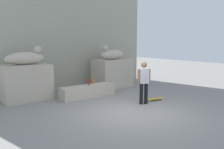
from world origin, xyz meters
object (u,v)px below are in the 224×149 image
at_px(skateboard, 155,99).
at_px(statue_reclining_right, 112,54).
at_px(bottle_red, 89,82).
at_px(bottle_orange, 94,81).
at_px(statue_reclining_left, 26,58).
at_px(skater, 144,81).

bearing_deg(skateboard, statue_reclining_right, -84.21).
relative_size(bottle_red, bottle_orange, 1.26).
height_order(skateboard, bottle_orange, bottle_orange).
height_order(statue_reclining_left, skater, statue_reclining_left).
relative_size(skater, bottle_orange, 6.48).
distance_m(statue_reclining_left, skater, 4.94).
bearing_deg(statue_reclining_left, skateboard, -36.74).
xyz_separation_m(skater, skateboard, (0.76, 0.09, -0.86)).
height_order(bottle_red, bottle_orange, bottle_red).
distance_m(skater, skateboard, 1.15).
relative_size(statue_reclining_right, bottle_orange, 6.46).
height_order(statue_reclining_right, bottle_red, statue_reclining_right).
relative_size(statue_reclining_right, skateboard, 2.02).
height_order(skater, skateboard, skater).
height_order(skater, bottle_orange, skater).
xyz_separation_m(skateboard, bottle_red, (-1.84, 2.20, 0.60)).
bearing_deg(bottle_orange, statue_reclining_left, 159.30).
xyz_separation_m(bottle_red, bottle_orange, (0.39, 0.17, -0.03)).
relative_size(skateboard, bottle_red, 2.54).
bearing_deg(statue_reclining_right, bottle_red, 19.58).
relative_size(statue_reclining_left, skateboard, 1.97).
distance_m(skateboard, bottle_red, 2.94).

